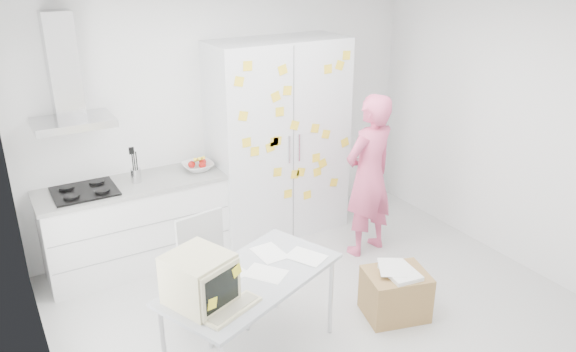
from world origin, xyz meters
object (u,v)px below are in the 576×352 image
person (369,176)px  chair (209,267)px  cardboard_box (395,293)px  desk (221,281)px

person → chair: (-1.96, -0.37, -0.29)m
person → cardboard_box: bearing=55.8°
person → cardboard_box: size_ratio=2.77×
chair → cardboard_box: bearing=-34.5°
person → desk: (-2.13, -1.04, -0.01)m
person → chair: 2.01m
chair → person: bearing=1.7°
cardboard_box → chair: bearing=154.6°
person → desk: bearing=16.1°
desk → chair: desk is taller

